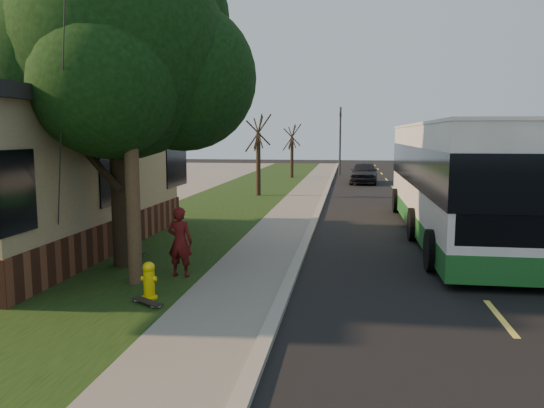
# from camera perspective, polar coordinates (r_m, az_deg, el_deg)

# --- Properties ---
(ground) EXTENTS (120.00, 120.00, 0.00)m
(ground) POSITION_cam_1_polar(r_m,az_deg,el_deg) (10.29, 0.86, -11.10)
(ground) COLOR black
(ground) RESTS_ON ground
(road) EXTENTS (8.00, 80.00, 0.01)m
(road) POSITION_cam_1_polar(r_m,az_deg,el_deg) (20.13, 16.01, -2.18)
(road) COLOR black
(road) RESTS_ON ground
(curb) EXTENTS (0.25, 80.00, 0.12)m
(curb) POSITION_cam_1_polar(r_m,az_deg,el_deg) (19.98, 4.57, -1.82)
(curb) COLOR gray
(curb) RESTS_ON ground
(sidewalk) EXTENTS (2.00, 80.00, 0.08)m
(sidewalk) POSITION_cam_1_polar(r_m,az_deg,el_deg) (20.07, 1.72, -1.82)
(sidewalk) COLOR slate
(sidewalk) RESTS_ON ground
(grass_verge) EXTENTS (5.00, 80.00, 0.07)m
(grass_verge) POSITION_cam_1_polar(r_m,az_deg,el_deg) (20.75, -7.93, -1.59)
(grass_verge) COLOR black
(grass_verge) RESTS_ON ground
(fire_hydrant) EXTENTS (0.32, 0.32, 0.74)m
(fire_hydrant) POSITION_cam_1_polar(r_m,az_deg,el_deg) (10.80, -13.09, -8.01)
(fire_hydrant) COLOR yellow
(fire_hydrant) RESTS_ON grass_verge
(utility_pole) EXTENTS (2.86, 3.21, 9.07)m
(utility_pole) POSITION_cam_1_polar(r_m,az_deg,el_deg) (11.68, -15.22, 13.87)
(utility_pole) COLOR #473321
(utility_pole) RESTS_ON ground
(leafy_tree) EXTENTS (6.30, 6.00, 7.80)m
(leafy_tree) POSITION_cam_1_polar(r_m,az_deg,el_deg) (13.60, -15.90, 15.18)
(leafy_tree) COLOR black
(leafy_tree) RESTS_ON grass_verge
(bare_tree_near) EXTENTS (1.38, 1.21, 4.31)m
(bare_tree_near) POSITION_cam_1_polar(r_m,az_deg,el_deg) (28.10, -1.48, 5.17)
(bare_tree_near) COLOR black
(bare_tree_near) RESTS_ON grass_verge
(bare_tree_far) EXTENTS (1.38, 1.21, 4.03)m
(bare_tree_far) POSITION_cam_1_polar(r_m,az_deg,el_deg) (39.92, 2.16, 5.64)
(bare_tree_far) COLOR black
(bare_tree_far) RESTS_ON grass_verge
(traffic_signal) EXTENTS (0.18, 0.22, 5.50)m
(traffic_signal) POSITION_cam_1_polar(r_m,az_deg,el_deg) (43.68, 7.34, 7.26)
(traffic_signal) COLOR #2D2D30
(traffic_signal) RESTS_ON ground
(transit_bus) EXTENTS (3.11, 13.46, 3.64)m
(transit_bus) POSITION_cam_1_polar(r_m,az_deg,el_deg) (18.18, 19.13, 2.83)
(transit_bus) COLOR silver
(transit_bus) RESTS_ON ground
(skateboarder) EXTENTS (0.62, 0.44, 1.60)m
(skateboarder) POSITION_cam_1_polar(r_m,az_deg,el_deg) (12.19, -9.87, -4.03)
(skateboarder) COLOR #511010
(skateboarder) RESTS_ON grass_verge
(skateboard_main) EXTENTS (0.18, 0.73, 0.07)m
(skateboard_main) POSITION_cam_1_polar(r_m,az_deg,el_deg) (14.34, -14.18, -5.48)
(skateboard_main) COLOR black
(skateboard_main) RESTS_ON grass_verge
(skateboard_spare) EXTENTS (0.76, 0.59, 0.07)m
(skateboard_spare) POSITION_cam_1_polar(r_m,az_deg,el_deg) (10.51, -13.29, -10.20)
(skateboard_spare) COLOR black
(skateboard_spare) RESTS_ON grass_verge
(dumpster) EXTENTS (1.33, 1.06, 1.17)m
(dumpster) POSITION_cam_1_polar(r_m,az_deg,el_deg) (19.93, -20.85, -0.67)
(dumpster) COLOR black
(dumpster) RESTS_ON building_lot
(distant_car) EXTENTS (2.01, 4.47, 1.49)m
(distant_car) POSITION_cam_1_polar(r_m,az_deg,el_deg) (36.36, 9.84, 3.37)
(distant_car) COLOR black
(distant_car) RESTS_ON ground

